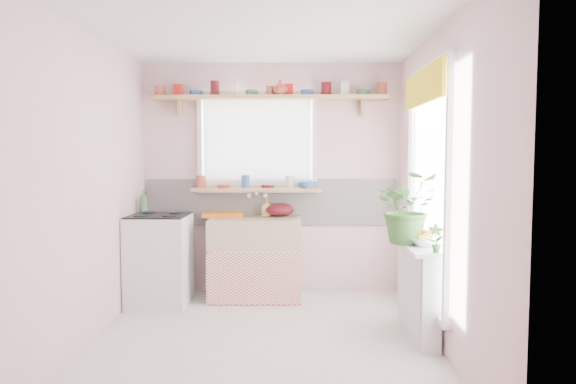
{
  "coord_description": "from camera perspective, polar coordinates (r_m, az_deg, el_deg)",
  "views": [
    {
      "loc": [
        0.29,
        -4.03,
        1.5
      ],
      "look_at": [
        0.21,
        0.55,
        1.18
      ],
      "focal_mm": 32.0,
      "sensor_mm": 36.0,
      "label": 1
    }
  ],
  "objects": [
    {
      "name": "room",
      "position": [
        4.9,
        5.4,
        2.47
      ],
      "size": [
        3.2,
        3.2,
        3.2
      ],
      "color": "white",
      "rests_on": "ground"
    },
    {
      "name": "sink_unit",
      "position": [
        5.45,
        -3.62,
        -7.31
      ],
      "size": [
        0.95,
        0.65,
        1.11
      ],
      "color": "white",
      "rests_on": "ground"
    },
    {
      "name": "cooker",
      "position": [
        5.37,
        -14.08,
        -7.28
      ],
      "size": [
        0.58,
        0.58,
        0.93
      ],
      "color": "white",
      "rests_on": "ground"
    },
    {
      "name": "radiator_ledge",
      "position": [
        4.48,
        14.25,
        -10.36
      ],
      "size": [
        0.22,
        0.95,
        0.78
      ],
      "color": "white",
      "rests_on": "ground"
    },
    {
      "name": "windowsill",
      "position": [
        5.54,
        -3.49,
        0.27
      ],
      "size": [
        1.4,
        0.22,
        0.04
      ],
      "primitive_type": "cube",
      "color": "tan",
      "rests_on": "room"
    },
    {
      "name": "pine_shelf",
      "position": [
        5.54,
        -1.97,
        10.43
      ],
      "size": [
        2.52,
        0.24,
        0.04
      ],
      "primitive_type": "cube",
      "color": "tan",
      "rests_on": "room"
    },
    {
      "name": "shelf_crockery",
      "position": [
        5.55,
        -2.16,
        11.19
      ],
      "size": [
        2.47,
        0.11,
        0.12
      ],
      "color": "#A55133",
      "rests_on": "pine_shelf"
    },
    {
      "name": "sill_crockery",
      "position": [
        5.54,
        -4.01,
        1.04
      ],
      "size": [
        1.35,
        0.11,
        0.12
      ],
      "color": "#A55133",
      "rests_on": "windowsill"
    },
    {
      "name": "dish_tray",
      "position": [
        5.62,
        -7.28,
        -2.44
      ],
      "size": [
        0.47,
        0.38,
        0.04
      ],
      "primitive_type": "cube",
      "rotation": [
        0.0,
        0.0,
        0.13
      ],
      "color": "orange",
      "rests_on": "sink_unit"
    },
    {
      "name": "colander",
      "position": [
        5.56,
        -0.94,
        -1.97
      ],
      "size": [
        0.33,
        0.33,
        0.14
      ],
      "primitive_type": "ellipsoid",
      "rotation": [
        0.0,
        0.0,
        0.06
      ],
      "color": "#580F1B",
      "rests_on": "sink_unit"
    },
    {
      "name": "jade_plant",
      "position": [
        4.37,
        13.22,
        -1.68
      ],
      "size": [
        0.55,
        0.48,
        0.6
      ],
      "primitive_type": "imported",
      "rotation": [
        0.0,
        0.0,
        0.02
      ],
      "color": "#3B6F2C",
      "rests_on": "radiator_ledge"
    },
    {
      "name": "fruit_bowl",
      "position": [
        4.33,
        15.02,
        -5.33
      ],
      "size": [
        0.31,
        0.31,
        0.07
      ],
      "primitive_type": "imported",
      "rotation": [
        0.0,
        0.0,
        0.13
      ],
      "color": "white",
      "rests_on": "radiator_ledge"
    },
    {
      "name": "herb_pot",
      "position": [
        4.01,
        16.12,
        -4.98
      ],
      "size": [
        0.12,
        0.08,
        0.22
      ],
      "primitive_type": "imported",
      "rotation": [
        0.0,
        0.0,
        -0.03
      ],
      "color": "#346A2A",
      "rests_on": "radiator_ledge"
    },
    {
      "name": "soap_bottle_sink",
      "position": [
        5.57,
        -2.4,
        -1.71
      ],
      "size": [
        0.1,
        0.1,
        0.19
      ],
      "primitive_type": "imported",
      "rotation": [
        0.0,
        0.0,
        -0.18
      ],
      "color": "#D5D15E",
      "rests_on": "sink_unit"
    },
    {
      "name": "sill_cup",
      "position": [
        5.66,
        -8.99,
        0.95
      ],
      "size": [
        0.13,
        0.13,
        0.09
      ],
      "primitive_type": "imported",
      "rotation": [
        0.0,
        0.0,
        -0.24
      ],
      "color": "beige",
      "rests_on": "windowsill"
    },
    {
      "name": "sill_bowl",
      "position": [
        5.46,
        2.13,
        0.78
      ],
      "size": [
        0.22,
        0.22,
        0.06
      ],
      "primitive_type": "imported",
      "rotation": [
        0.0,
        0.0,
        0.09
      ],
      "color": "#365DB0",
      "rests_on": "windowsill"
    },
    {
      "name": "shelf_vase",
      "position": [
        5.49,
        -0.88,
        11.54
      ],
      "size": [
        0.2,
        0.2,
        0.16
      ],
      "primitive_type": "imported",
      "rotation": [
        0.0,
        0.0,
        -0.42
      ],
      "color": "#A13E31",
      "rests_on": "pine_shelf"
    },
    {
      "name": "cooker_bottle",
      "position": [
        5.56,
        -15.78,
        -0.99
      ],
      "size": [
        0.1,
        0.1,
        0.23
      ],
      "primitive_type": "imported",
      "rotation": [
        0.0,
        0.0,
        0.13
      ],
      "color": "#408146",
      "rests_on": "cooker"
    },
    {
      "name": "fruit",
      "position": [
        4.32,
        15.09,
        -4.54
      ],
      "size": [
        0.2,
        0.14,
        0.1
      ],
      "color": "#F65A14",
      "rests_on": "fruit_bowl"
    }
  ]
}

